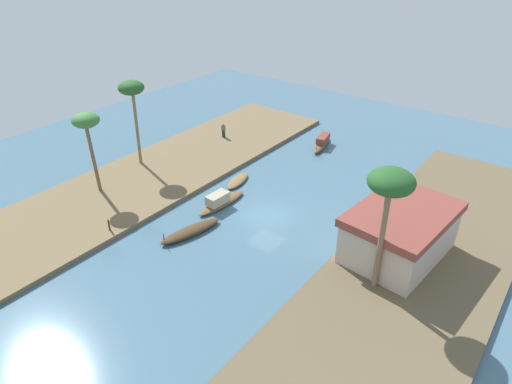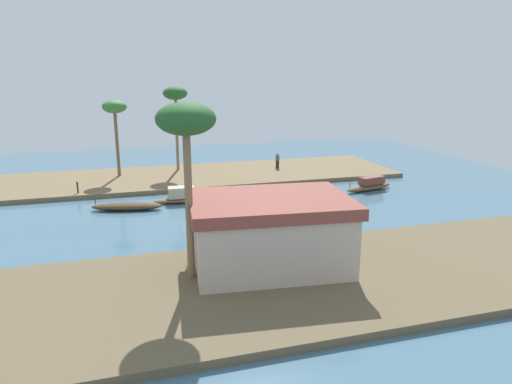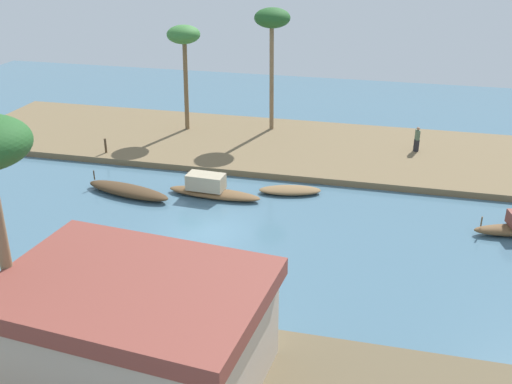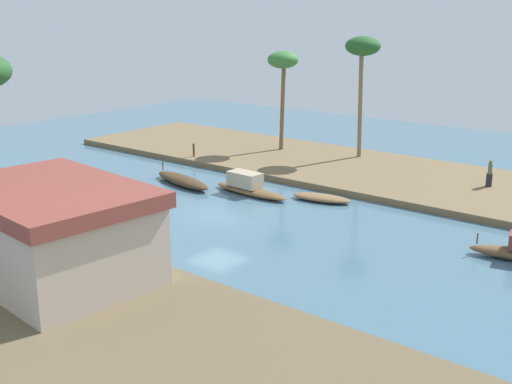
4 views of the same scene
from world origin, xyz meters
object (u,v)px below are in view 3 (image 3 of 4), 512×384
at_px(mooring_post, 106,146).
at_px(person_on_near_bank, 417,141).
at_px(riverside_building, 135,330).
at_px(palm_tree_left_far, 184,39).
at_px(palm_tree_left_near, 272,23).
at_px(sampan_with_tall_canopy, 211,189).
at_px(sampan_open_hull, 128,190).
at_px(sampan_with_red_awning, 290,190).

bearing_deg(mooring_post, person_on_near_bank, -165.39).
bearing_deg(riverside_building, palm_tree_left_far, -68.08).
height_order(palm_tree_left_near, riverside_building, palm_tree_left_near).
distance_m(sampan_with_tall_canopy, person_on_near_bank, 13.79).
relative_size(person_on_near_bank, palm_tree_left_far, 0.22).
distance_m(sampan_open_hull, palm_tree_left_far, 12.34).
height_order(person_on_near_bank, palm_tree_left_far, palm_tree_left_far).
height_order(sampan_open_hull, palm_tree_left_far, palm_tree_left_far).
xyz_separation_m(sampan_with_tall_canopy, mooring_post, (8.06, -3.94, 0.37)).
height_order(person_on_near_bank, palm_tree_left_near, palm_tree_left_near).
relative_size(sampan_with_red_awning, person_on_near_bank, 2.25).
bearing_deg(palm_tree_left_far, sampan_with_red_awning, 136.51).
relative_size(sampan_with_tall_canopy, sampan_with_red_awning, 1.47).
xyz_separation_m(sampan_with_red_awning, person_on_near_bank, (-6.57, -7.39, 0.86)).
distance_m(mooring_post, riverside_building, 20.98).
xyz_separation_m(sampan_with_red_awning, riverside_building, (1.77, 15.70, 1.99)).
bearing_deg(sampan_with_red_awning, palm_tree_left_near, -84.07).
distance_m(sampan_with_red_awning, riverside_building, 15.93).
relative_size(sampan_with_tall_canopy, riverside_building, 0.62).
height_order(sampan_with_tall_canopy, sampan_with_red_awning, sampan_with_tall_canopy).
bearing_deg(riverside_building, mooring_post, -54.89).
distance_m(person_on_near_bank, palm_tree_left_near, 11.88).
relative_size(sampan_with_red_awning, riverside_building, 0.42).
distance_m(sampan_open_hull, riverside_building, 15.07).
distance_m(person_on_near_bank, palm_tree_left_far, 16.34).
xyz_separation_m(sampan_open_hull, palm_tree_left_far, (0.40, -10.65, 6.21)).
bearing_deg(sampan_with_red_awning, mooring_post, -24.20).
bearing_deg(palm_tree_left_near, mooring_post, 37.90).
bearing_deg(riverside_building, sampan_with_red_awning, -90.82).
xyz_separation_m(sampan_open_hull, mooring_post, (3.68, -4.82, 0.56)).
bearing_deg(sampan_with_red_awning, riverside_building, 71.15).
bearing_deg(sampan_with_red_awning, sampan_open_hull, 2.91).
bearing_deg(palm_tree_left_far, palm_tree_left_near, -168.68).
distance_m(mooring_post, palm_tree_left_far, 8.76).
bearing_deg(person_on_near_bank, riverside_building, 145.03).
bearing_deg(palm_tree_left_near, sampan_with_red_awning, 108.33).
bearing_deg(sampan_with_tall_canopy, mooring_post, -23.04).
bearing_deg(sampan_with_tall_canopy, person_on_near_bank, -137.30).
height_order(sampan_with_tall_canopy, mooring_post, mooring_post).
bearing_deg(palm_tree_left_far, mooring_post, 60.65).
xyz_separation_m(sampan_with_red_awning, mooring_post, (12.08, -2.52, 0.64)).
xyz_separation_m(sampan_open_hull, riverside_building, (-6.63, 13.40, 1.91)).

